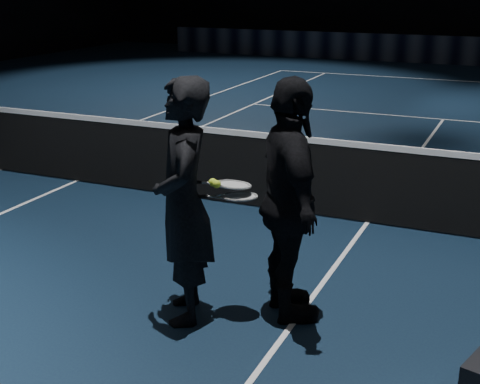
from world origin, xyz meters
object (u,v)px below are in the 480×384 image
(player_a, at_px, (184,202))
(player_b, at_px, (290,202))
(racket_lower, at_px, (240,196))
(tennis_balls, at_px, (215,181))
(racket_upper, at_px, (234,185))

(player_a, relative_size, player_b, 1.00)
(player_b, distance_m, racket_lower, 0.40)
(tennis_balls, bearing_deg, racket_upper, 37.91)
(racket_upper, bearing_deg, player_a, -178.29)
(player_a, xyz_separation_m, racket_lower, (0.41, 0.19, 0.05))
(racket_lower, xyz_separation_m, racket_upper, (-0.06, 0.02, 0.08))
(player_a, height_order, racket_upper, player_a)
(player_b, distance_m, tennis_balls, 0.62)
(player_a, relative_size, tennis_balls, 16.74)
(racket_lower, xyz_separation_m, tennis_balls, (-0.18, -0.08, 0.13))
(player_b, xyz_separation_m, racket_lower, (-0.36, -0.16, 0.05))
(player_a, distance_m, racket_upper, 0.42)
(player_a, height_order, tennis_balls, player_a)
(racket_lower, bearing_deg, player_a, 180.00)
(racket_lower, bearing_deg, tennis_balls, 178.53)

